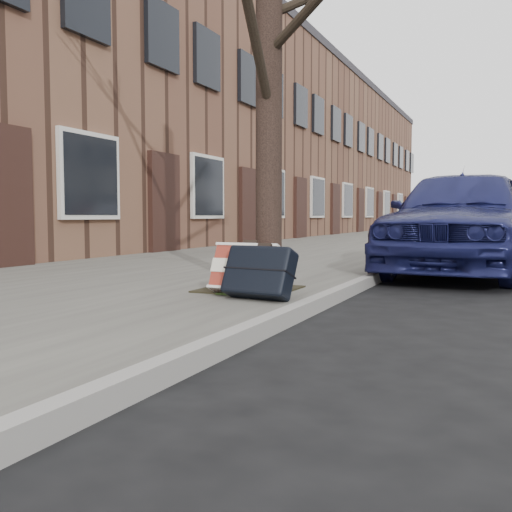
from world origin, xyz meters
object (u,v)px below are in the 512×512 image
at_px(suitcase_red, 246,270).
at_px(car_near_mid, 497,223).
at_px(car_near_front, 464,220).
at_px(suitcase_navy, 259,272).

bearing_deg(suitcase_red, car_near_mid, 83.11).
height_order(suitcase_red, car_near_mid, car_near_mid).
xyz_separation_m(suitcase_red, car_near_front, (1.51, 4.06, 0.42)).
distance_m(suitcase_red, suitcase_navy, 0.27).
relative_size(suitcase_red, car_near_front, 0.13).
xyz_separation_m(suitcase_red, suitcase_navy, (0.21, -0.17, 0.01)).
bearing_deg(suitcase_navy, car_near_mid, 89.93).
bearing_deg(suitcase_red, car_near_front, 71.49).
xyz_separation_m(suitcase_navy, car_near_mid, (1.56, 11.53, 0.29)).
bearing_deg(suitcase_navy, suitcase_red, 147.88).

